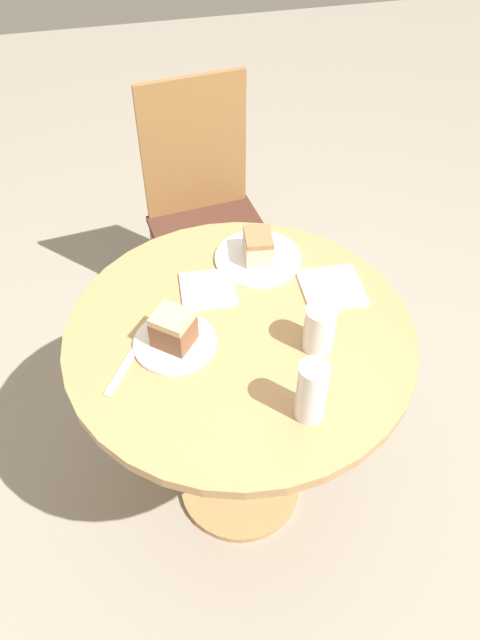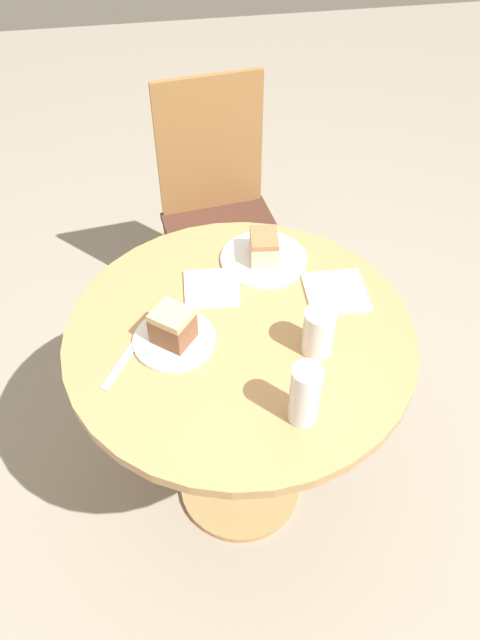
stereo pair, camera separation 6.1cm
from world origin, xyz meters
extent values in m
plane|color=gray|center=(0.00, 0.00, 0.00)|extent=(8.00, 8.00, 0.00)
cylinder|color=tan|center=(0.00, 0.00, 0.01)|extent=(0.39, 0.39, 0.03)
cylinder|color=tan|center=(0.00, 0.00, 0.39)|extent=(0.08, 0.08, 0.72)
cylinder|color=tan|center=(0.00, 0.00, 0.76)|extent=(0.87, 0.87, 0.03)
cylinder|color=olive|center=(-0.09, 0.53, 0.22)|extent=(0.04, 0.04, 0.43)
cylinder|color=olive|center=(0.28, 0.58, 0.22)|extent=(0.04, 0.04, 0.43)
cylinder|color=olive|center=(-0.14, 0.92, 0.22)|extent=(0.04, 0.04, 0.43)
cylinder|color=olive|center=(0.23, 0.97, 0.22)|extent=(0.04, 0.04, 0.43)
cube|color=#47281E|center=(0.07, 0.75, 0.45)|extent=(0.46, 0.48, 0.03)
cube|color=olive|center=(0.04, 0.96, 0.72)|extent=(0.39, 0.07, 0.52)
cylinder|color=white|center=(-0.16, -0.01, 0.78)|extent=(0.20, 0.20, 0.01)
cylinder|color=white|center=(0.11, 0.25, 0.78)|extent=(0.24, 0.24, 0.01)
cube|color=brown|center=(-0.16, -0.01, 0.82)|extent=(0.12, 0.12, 0.07)
cube|color=tan|center=(-0.16, -0.01, 0.87)|extent=(0.12, 0.12, 0.02)
cube|color=beige|center=(0.11, 0.25, 0.82)|extent=(0.08, 0.10, 0.06)
cube|color=#9E6B42|center=(0.11, 0.25, 0.86)|extent=(0.08, 0.10, 0.02)
cylinder|color=beige|center=(0.17, -0.09, 0.82)|extent=(0.07, 0.07, 0.08)
cylinder|color=white|center=(0.17, -0.09, 0.84)|extent=(0.07, 0.07, 0.12)
cylinder|color=silver|center=(0.09, -0.27, 0.83)|extent=(0.06, 0.06, 0.11)
cylinder|color=white|center=(0.09, -0.27, 0.86)|extent=(0.07, 0.07, 0.16)
cube|color=white|center=(0.27, 0.09, 0.78)|extent=(0.16, 0.16, 0.01)
cube|color=silver|center=(-0.28, -0.05, 0.78)|extent=(0.11, 0.17, 0.00)
cube|color=white|center=(-0.05, 0.16, 0.78)|extent=(0.15, 0.15, 0.01)
camera|label=1|loc=(-0.22, -1.01, 1.91)|focal=35.00mm
camera|label=2|loc=(-0.16, -1.02, 1.91)|focal=35.00mm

